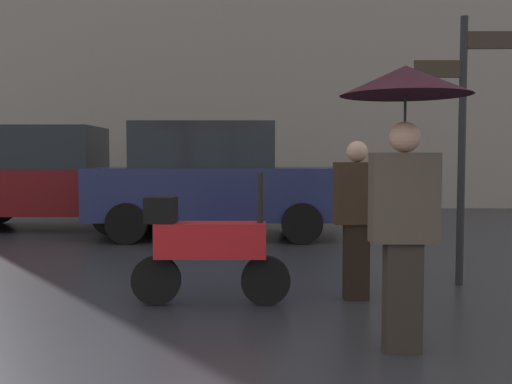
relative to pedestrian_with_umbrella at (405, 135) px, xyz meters
The scene contains 6 objects.
pedestrian_with_umbrella is the anchor object (origin of this frame).
pedestrian_with_bag 1.67m from the pedestrian_with_umbrella, 91.82° to the left, with size 0.47×0.24×1.53m.
parked_scooter 2.22m from the pedestrian_with_umbrella, 138.72° to the left, with size 1.48×0.32×1.23m.
parked_car_left 8.87m from the pedestrian_with_umbrella, 125.11° to the left, with size 4.27×1.98×1.96m.
parked_car_right 6.36m from the pedestrian_with_umbrella, 106.10° to the left, with size 4.28×2.00×1.96m.
street_signpost 2.47m from the pedestrian_with_umbrella, 61.85° to the left, with size 1.08×0.08×2.85m.
Camera 1 is at (0.40, -2.06, 1.37)m, focal length 41.31 mm.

